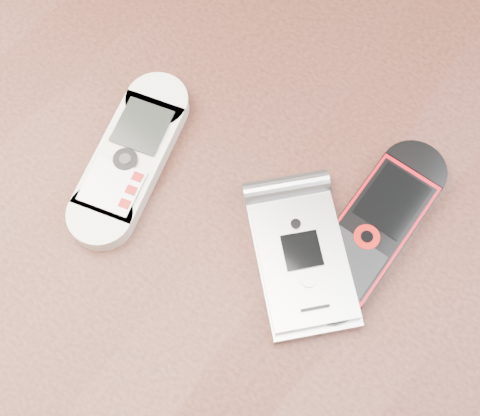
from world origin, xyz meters
name	(u,v)px	position (x,y,z in m)	size (l,w,h in m)	color
ground	(238,365)	(0.00, 0.00, 0.00)	(4.00, 4.00, 0.00)	#472B19
table	(235,254)	(0.00, 0.00, 0.64)	(1.20, 0.80, 0.75)	black
nokia_white	(130,158)	(-0.08, -0.02, 0.76)	(0.05, 0.14, 0.02)	silver
nokia_black_red	(372,230)	(0.09, 0.04, 0.76)	(0.05, 0.15, 0.02)	black
motorola_razr	(302,258)	(0.06, 0.00, 0.76)	(0.06, 0.12, 0.02)	#B5B5B9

